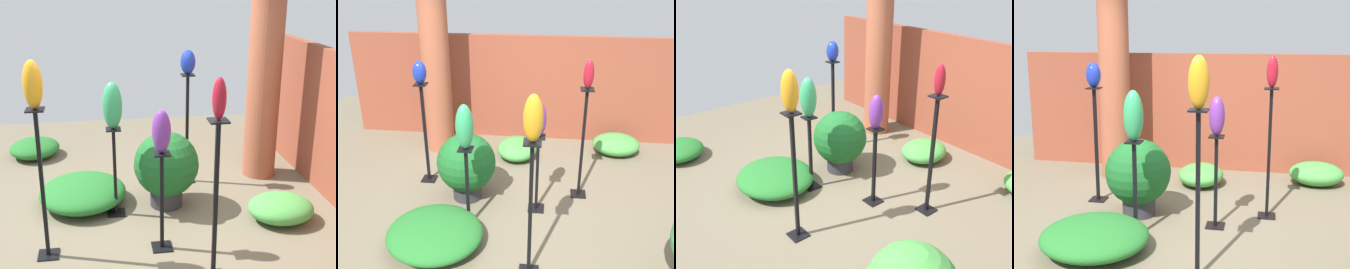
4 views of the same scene
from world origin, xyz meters
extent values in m
plane|color=#6B604C|center=(0.00, 0.00, 0.00)|extent=(8.00, 8.00, 0.00)
cube|color=brown|center=(0.00, 2.31, 0.88)|extent=(5.60, 0.12, 1.76)
cylinder|color=#9E5138|center=(-1.18, 1.68, 1.33)|extent=(0.43, 0.43, 2.67)
cube|color=black|center=(-0.32, -0.29, 0.01)|extent=(0.20, 0.20, 0.01)
cube|color=black|center=(-0.32, -0.29, 0.51)|extent=(0.04, 0.04, 1.02)
cube|color=black|center=(-0.32, -0.29, 1.02)|extent=(0.16, 0.16, 0.02)
cube|color=black|center=(-1.09, 0.67, 0.01)|extent=(0.20, 0.20, 0.01)
cube|color=black|center=(-1.09, 0.67, 0.71)|extent=(0.04, 0.04, 1.43)
cube|color=black|center=(-1.09, 0.67, 1.42)|extent=(0.16, 0.16, 0.02)
cube|color=black|center=(0.43, -0.98, 0.74)|extent=(0.04, 0.04, 1.48)
cube|color=black|center=(0.43, -0.98, 1.47)|extent=(0.16, 0.16, 0.02)
cube|color=black|center=(1.01, 0.51, 0.01)|extent=(0.20, 0.20, 0.01)
cube|color=black|center=(1.01, 0.51, 0.74)|extent=(0.04, 0.04, 1.49)
cube|color=black|center=(1.01, 0.51, 1.48)|extent=(0.16, 0.16, 0.02)
cube|color=black|center=(0.46, 0.13, 0.01)|extent=(0.20, 0.20, 0.01)
cube|color=black|center=(0.46, 0.13, 0.51)|extent=(0.04, 0.04, 1.02)
cube|color=black|center=(0.46, 0.13, 1.01)|extent=(0.16, 0.16, 0.02)
ellipsoid|color=#2D9356|center=(-0.32, -0.29, 1.28)|extent=(0.20, 0.21, 0.51)
ellipsoid|color=#192D9E|center=(-1.09, 0.67, 1.58)|extent=(0.17, 0.19, 0.30)
ellipsoid|color=orange|center=(0.43, -0.98, 1.70)|extent=(0.17, 0.17, 0.43)
ellipsoid|color=maroon|center=(1.01, 0.51, 1.66)|extent=(0.12, 0.11, 0.35)
ellipsoid|color=#6B2D8C|center=(0.46, 0.13, 1.22)|extent=(0.17, 0.18, 0.42)
cylinder|color=#2D2D33|center=(-0.46, 0.31, 0.10)|extent=(0.38, 0.38, 0.20)
sphere|color=#195923|center=(-0.46, 0.31, 0.52)|extent=(0.76, 0.76, 0.76)
ellipsoid|color=#236B28|center=(-0.62, -0.67, 0.15)|extent=(1.06, 1.01, 0.30)
ellipsoid|color=#479942|center=(0.10, 1.50, 0.14)|extent=(0.62, 0.73, 0.29)
ellipsoid|color=#479942|center=(1.67, 1.80, 0.16)|extent=(0.74, 0.62, 0.32)
camera|label=1|loc=(4.48, -0.42, 2.59)|focal=50.00mm
camera|label=2|loc=(0.54, -4.02, 2.95)|focal=42.00mm
camera|label=3|loc=(3.52, -2.78, 2.87)|focal=42.00mm
camera|label=4|loc=(0.98, -4.63, 2.10)|focal=50.00mm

